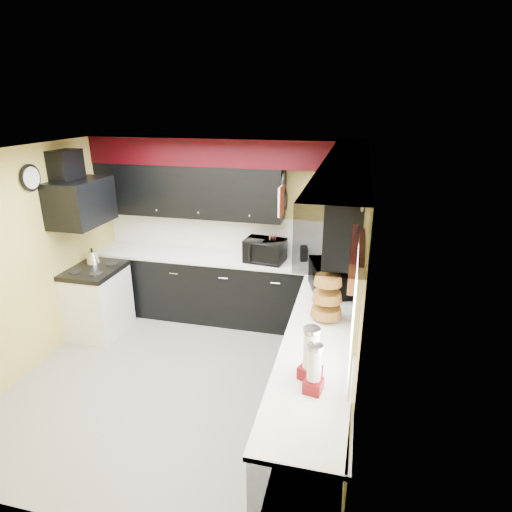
{
  "coord_description": "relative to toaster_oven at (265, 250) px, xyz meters",
  "views": [
    {
      "loc": [
        1.72,
        -3.73,
        2.95
      ],
      "look_at": [
        0.64,
        0.78,
        1.26
      ],
      "focal_mm": 30.0,
      "sensor_mm": 36.0,
      "label": 1
    }
  ],
  "objects": [
    {
      "name": "soffit_back",
      "position": [
        -0.6,
        0.17,
        1.24
      ],
      "size": [
        3.6,
        0.36,
        0.35
      ],
      "primitive_type": "cube",
      "color": "black",
      "rests_on": "wall_back"
    },
    {
      "name": "clock",
      "position": [
        -2.37,
        -1.2,
        1.06
      ],
      "size": [
        0.03,
        0.3,
        0.3
      ],
      "primitive_type": null,
      "color": "black",
      "rests_on": "wall_left"
    },
    {
      "name": "baskets",
      "position": [
        0.92,
        -1.4,
        0.09
      ],
      "size": [
        0.27,
        0.27,
        0.5
      ],
      "primitive_type": null,
      "color": "brown",
      "rests_on": "upper_right"
    },
    {
      "name": "toaster_oven",
      "position": [
        0.0,
        0.0,
        0.0
      ],
      "size": [
        0.56,
        0.49,
        0.3
      ],
      "primitive_type": "imported",
      "rotation": [
        0.0,
        0.0,
        -0.12
      ],
      "color": "black",
      "rests_on": "counter_back"
    },
    {
      "name": "ground",
      "position": [
        -0.6,
        -1.45,
        -1.09
      ],
      "size": [
        3.6,
        3.6,
        0.0
      ],
      "primitive_type": "plane",
      "color": "gray",
      "rests_on": "ground"
    },
    {
      "name": "splash_back",
      "position": [
        -0.6,
        0.34,
        0.1
      ],
      "size": [
        3.6,
        0.02,
        0.5
      ],
      "primitive_type": "cube",
      "color": "white",
      "rests_on": "counter_back"
    },
    {
      "name": "cab_right",
      "position": [
        0.9,
        -1.75,
        -0.64
      ],
      "size": [
        0.6,
        3.0,
        0.9
      ],
      "primitive_type": "cube",
      "color": "black",
      "rests_on": "ground"
    },
    {
      "name": "knife_block",
      "position": [
        0.5,
        0.12,
        -0.05
      ],
      "size": [
        0.12,
        0.15,
        0.2
      ],
      "primitive_type": "cube",
      "rotation": [
        0.0,
        0.0,
        0.24
      ],
      "color": "black",
      "rests_on": "counter_back"
    },
    {
      "name": "pan_mid",
      "position": [
        0.22,
        -0.03,
        0.66
      ],
      "size": [
        0.03,
        0.28,
        0.46
      ],
      "primitive_type": null,
      "color": "black",
      "rests_on": "upper_back"
    },
    {
      "name": "cab_back",
      "position": [
        -0.6,
        0.05,
        -0.64
      ],
      "size": [
        3.6,
        0.6,
        0.9
      ],
      "primitive_type": "cube",
      "color": "black",
      "rests_on": "ground"
    },
    {
      "name": "ceiling",
      "position": [
        -0.6,
        -1.45,
        1.41
      ],
      "size": [
        3.6,
        3.6,
        0.06
      ],
      "primitive_type": "cube",
      "color": "white",
      "rests_on": "wall_back"
    },
    {
      "name": "splash_right",
      "position": [
        1.19,
        -1.45,
        0.1
      ],
      "size": [
        0.02,
        3.6,
        0.5
      ],
      "primitive_type": "cube",
      "color": "white",
      "rests_on": "counter_right"
    },
    {
      "name": "valance",
      "position": [
        1.13,
        -2.35,
        0.86
      ],
      "size": [
        0.04,
        0.88,
        0.2
      ],
      "primitive_type": "cube",
      "color": "red",
      "rests_on": "wall_right"
    },
    {
      "name": "hood",
      "position": [
        -2.15,
        -0.7,
        0.69
      ],
      "size": [
        0.5,
        0.78,
        0.55
      ],
      "primitive_type": "cube",
      "color": "black",
      "rests_on": "wall_left"
    },
    {
      "name": "soffit_right",
      "position": [
        1.02,
        -1.63,
        1.24
      ],
      "size": [
        0.36,
        3.24,
        0.35
      ],
      "primitive_type": "cube",
      "color": "black",
      "rests_on": "wall_right"
    },
    {
      "name": "utensil_crock",
      "position": [
        0.1,
        0.01,
        -0.07
      ],
      "size": [
        0.17,
        0.17,
        0.15
      ],
      "primitive_type": "cylinder",
      "rotation": [
        0.0,
        0.0,
        -0.28
      ],
      "color": "white",
      "rests_on": "counter_back"
    },
    {
      "name": "wall_right",
      "position": [
        1.2,
        -1.45,
        0.16
      ],
      "size": [
        0.06,
        3.6,
        2.5
      ],
      "primitive_type": "cube",
      "color": "#E0C666",
      "rests_on": "ground"
    },
    {
      "name": "stove",
      "position": [
        -2.1,
        -0.7,
        -0.66
      ],
      "size": [
        0.6,
        0.75,
        0.86
      ],
      "primitive_type": "cube",
      "color": "white",
      "rests_on": "ground"
    },
    {
      "name": "pan_low",
      "position": [
        0.22,
        0.23,
        0.63
      ],
      "size": [
        0.03,
        0.24,
        0.42
      ],
      "primitive_type": null,
      "color": "black",
      "rests_on": "upper_back"
    },
    {
      "name": "window",
      "position": [
        1.19,
        -2.35,
        0.46
      ],
      "size": [
        0.03,
        0.86,
        0.96
      ],
      "primitive_type": null,
      "color": "white",
      "rests_on": "wall_right"
    },
    {
      "name": "upper_right",
      "position": [
        1.03,
        -0.55,
        0.71
      ],
      "size": [
        0.35,
        1.8,
        0.7
      ],
      "primitive_type": "cube",
      "color": "black",
      "rests_on": "wall_right"
    },
    {
      "name": "cooktop",
      "position": [
        -2.1,
        -0.7,
        -0.2
      ],
      "size": [
        0.62,
        0.77,
        0.06
      ],
      "primitive_type": "cube",
      "color": "black",
      "rests_on": "stove"
    },
    {
      "name": "wall_left",
      "position": [
        -2.4,
        -1.45,
        0.16
      ],
      "size": [
        0.06,
        3.6,
        2.5
      ],
      "primitive_type": "cube",
      "color": "#E0C666",
      "rests_on": "ground"
    },
    {
      "name": "hood_duct",
      "position": [
        -2.28,
        -0.7,
        1.11
      ],
      "size": [
        0.24,
        0.4,
        0.4
      ],
      "primitive_type": "cube",
      "color": "black",
      "rests_on": "wall_left"
    },
    {
      "name": "kettle",
      "position": [
        -2.21,
        -0.54,
        -0.09
      ],
      "size": [
        0.18,
        0.18,
        0.16
      ],
      "primitive_type": null,
      "rotation": [
        0.0,
        0.0,
        0.02
      ],
      "color": "silver",
      "rests_on": "cooktop"
    },
    {
      "name": "wall_back",
      "position": [
        -0.6,
        0.35,
        0.16
      ],
      "size": [
        3.6,
        0.06,
        2.5
      ],
      "primitive_type": "cube",
      "color": "#E0C666",
      "rests_on": "ground"
    },
    {
      "name": "dispenser_b",
      "position": [
        0.88,
        -2.39,
        0.06
      ],
      "size": [
        0.2,
        0.2,
        0.41
      ],
      "primitive_type": null,
      "rotation": [
        0.0,
        0.0,
        -0.38
      ],
      "color": "maroon",
      "rests_on": "counter_right"
    },
    {
      "name": "deco_plate",
      "position": [
        1.17,
        -1.8,
        1.16
      ],
      "size": [
        0.03,
        0.24,
        0.24
      ],
      "primitive_type": null,
      "color": "white",
      "rests_on": "wall_right"
    },
    {
      "name": "counter_right",
      "position": [
        0.9,
        -1.75,
        -0.17
      ],
      "size": [
        0.64,
        3.02,
        0.04
      ],
      "primitive_type": "cube",
      "color": "white",
      "rests_on": "cab_right"
    },
    {
      "name": "counter_back",
      "position": [
        -0.6,
        0.05,
        -0.17
      ],
      "size": [
        3.62,
        0.64,
        0.04
      ],
      "primitive_type": "cube",
      "color": "white",
      "rests_on": "cab_back"
    },
    {
      "name": "pan_top",
      "position": [
        0.22,
        0.1,
        0.91
      ],
      "size": [
        0.03,
        0.22,
        0.4
      ],
      "primitive_type": null,
      "color": "black",
      "rests_on": "upper_back"
    },
    {
      "name": "dispenser_a",
      "position": [
        0.92,
        -2.55,
        0.03
      ],
      "size": [
        0.15,
        0.15,
        0.35
      ],
      "primitive_type": null,
      "rotation": [
        0.0,
        0.0,
        -0.17
      ],
      "color": "#59080B",
      "rests_on": "counter_right"
    },
    {
      "name": "upper_back",
      "position": [
        -1.1,
        0.17,
        0.71
      ],
      "size": [
        2.6,
        0.35,
        0.7
      ],
      "primitive_type": "cube",
      "color": "black",
      "rests_on": "wall_back"
    },
    {
      "name": "cut_board",
      "position": [
        0.23,
        -0.15,
        0.71
      ],
      "size": [
        0.03,
        0.26,
        0.35
      ],
      "primitive_type": "cube",
      "color": "white",
      "rests_on": "upper_back"
    },
    {
      "name": "microwave",
      "position": [
        0.91,
        -0.75,
        0.01
      ],
      "size": [
        0.54,
        0.68,
        0.33
      ],
      "primitive_type": "imported",
      "rotation": [
        0.0,
        0.0,
        1.85
      ],
      "color": "black",
      "rests_on": "counter_right"
    }
  ]
}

